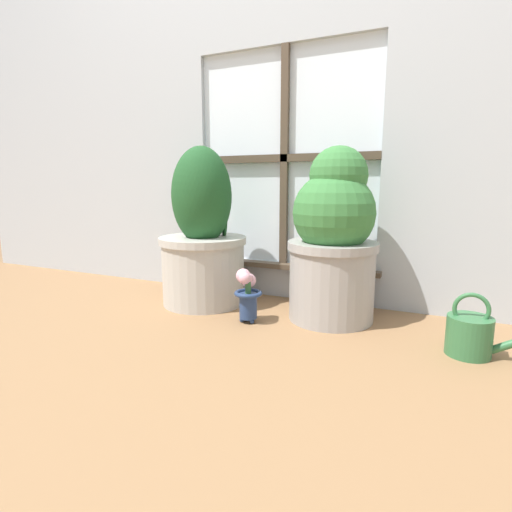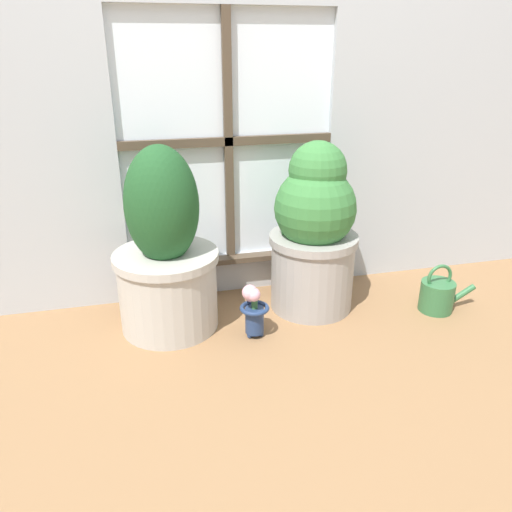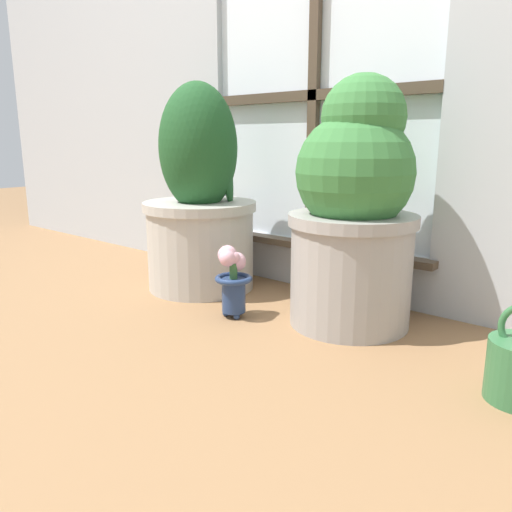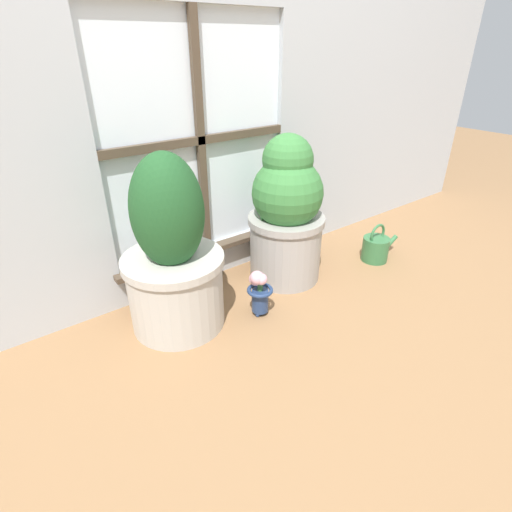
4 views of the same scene
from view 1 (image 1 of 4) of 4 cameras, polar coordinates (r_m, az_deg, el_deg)
The scene contains 6 objects.
ground_plane at distance 1.60m, azimuth -3.08°, elevation -10.56°, with size 10.00×10.00×0.00m, color olive.
wall_with_window at distance 2.13m, azimuth 4.48°, elevation 29.61°, with size 4.40×0.10×2.50m.
potted_plant_left at distance 1.91m, azimuth -7.59°, elevation 2.37°, with size 0.41×0.41×0.74m.
potted_plant_right at distance 1.68m, azimuth 10.99°, elevation 2.43°, with size 0.37×0.37×0.72m.
flower_vase at distance 1.65m, azimuth -1.23°, elevation -5.15°, with size 0.12×0.12×0.23m.
watering_can at distance 1.54m, azimuth 28.27°, elevation -9.84°, with size 0.26×0.14×0.22m.
Camera 1 is at (0.70, -1.33, 0.56)m, focal length 28.00 mm.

